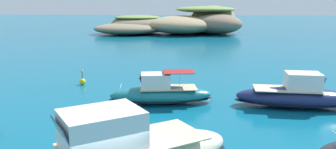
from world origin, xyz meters
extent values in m
ellipsoid|color=#9E8966|center=(6.31, 77.94, 3.31)|extent=(15.61, 15.52, 6.63)
ellipsoid|color=#9E8966|center=(2.66, 78.83, 2.07)|extent=(14.90, 14.49, 4.15)
ellipsoid|color=#756651|center=(6.75, 71.03, 2.40)|extent=(16.86, 17.74, 4.81)
ellipsoid|color=#9E8966|center=(-1.38, 71.35, 2.14)|extent=(17.33, 19.22, 4.27)
ellipsoid|color=olive|center=(4.29, 74.91, 5.72)|extent=(14.67, 13.34, 1.59)
ellipsoid|color=#84755B|center=(-10.86, 71.68, 1.94)|extent=(19.09, 16.95, 3.88)
ellipsoid|color=#84755B|center=(-14.12, 67.95, 1.32)|extent=(16.27, 13.03, 2.64)
ellipsoid|color=#84755B|center=(-15.40, 73.38, 1.99)|extent=(10.56, 10.36, 3.98)
ellipsoid|color=olive|center=(-12.46, 72.58, 3.78)|extent=(11.25, 10.23, 1.05)
ellipsoid|color=#19727A|center=(0.23, 12.56, 0.63)|extent=(7.72, 3.37, 1.27)
ellipsoid|color=black|center=(0.23, 12.56, 0.35)|extent=(7.87, 3.43, 0.15)
cube|color=#C6B793|center=(0.78, 12.65, 1.17)|extent=(4.35, 2.51, 0.06)
cube|color=silver|center=(-0.14, 12.50, 1.73)|extent=(2.31, 1.87, 1.04)
cube|color=#2D4756|center=(-1.19, 12.34, 1.83)|extent=(0.47, 1.47, 0.56)
cylinder|color=silver|center=(-2.65, 12.11, 1.35)|extent=(0.28, 1.55, 0.04)
cube|color=maroon|center=(1.52, 12.76, 2.37)|extent=(2.48, 2.07, 0.04)
cylinder|color=silver|center=(1.64, 11.99, 1.77)|extent=(0.03, 0.03, 1.19)
cylinder|color=silver|center=(1.39, 13.54, 1.77)|extent=(0.03, 0.03, 1.19)
cube|color=#C6B793|center=(0.38, 1.50, 1.69)|extent=(6.40, 5.66, 0.06)
cube|color=silver|center=(-0.71, 0.72, 2.47)|extent=(3.76, 3.58, 1.50)
cube|color=#2D4756|center=(-1.95, -0.16, 2.62)|extent=(1.48, 1.90, 0.79)
ellipsoid|color=navy|center=(9.83, 12.53, 0.71)|extent=(8.41, 2.89, 1.41)
ellipsoid|color=black|center=(9.83, 12.53, 0.39)|extent=(8.58, 2.95, 0.17)
cube|color=#C6B793|center=(9.21, 12.56, 1.30)|extent=(4.66, 2.34, 0.06)
cube|color=silver|center=(10.25, 12.51, 1.92)|extent=(2.41, 1.85, 1.16)
cube|color=#2D4756|center=(11.43, 12.45, 2.03)|extent=(0.34, 1.63, 0.62)
sphere|color=yellow|center=(-7.51, 17.69, 0.28)|extent=(0.56, 0.56, 0.56)
cylinder|color=black|center=(-7.51, 17.69, 0.78)|extent=(0.06, 0.06, 1.00)
cone|color=yellow|center=(-7.51, 17.69, 1.38)|extent=(0.20, 0.20, 0.20)
camera|label=1|loc=(2.99, -11.37, 7.25)|focal=36.30mm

